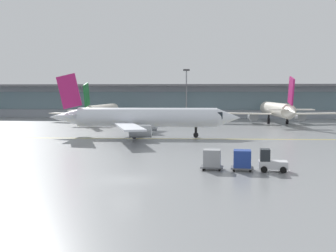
# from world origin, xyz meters

# --- Properties ---
(ground_plane) EXTENTS (400.00, 400.00, 0.00)m
(ground_plane) POSITION_xyz_m (0.00, 0.00, 0.00)
(ground_plane) COLOR gray
(taxiway_centreline_stripe) EXTENTS (109.92, 4.88, 0.01)m
(taxiway_centreline_stripe) POSITION_xyz_m (-2.99, 31.24, 0.00)
(taxiway_centreline_stripe) COLOR yellow
(taxiway_centreline_stripe) RESTS_ON ground_plane
(terminal_concourse) EXTENTS (212.17, 11.00, 9.60)m
(terminal_concourse) POSITION_xyz_m (0.00, 88.14, 4.92)
(terminal_concourse) COLOR #8C939E
(terminal_concourse) RESTS_ON ground_plane
(gate_airplane_1) EXTENTS (26.53, 28.53, 9.45)m
(gate_airplane_1) POSITION_xyz_m (-18.84, 65.90, 2.84)
(gate_airplane_1) COLOR silver
(gate_airplane_1) RESTS_ON ground_plane
(gate_airplane_2) EXTENTS (29.78, 32.08, 10.62)m
(gate_airplane_2) POSITION_xyz_m (23.05, 66.20, 3.19)
(gate_airplane_2) COLOR silver
(gate_airplane_2) RESTS_ON ground_plane
(taxiing_regional_jet) EXTENTS (31.58, 29.37, 10.47)m
(taxiing_regional_jet) POSITION_xyz_m (-3.40, 33.23, 3.14)
(taxiing_regional_jet) COLOR silver
(taxiing_regional_jet) RESTS_ON ground_plane
(baggage_tug) EXTENTS (2.70, 1.78, 2.10)m
(baggage_tug) POSITION_xyz_m (12.61, 4.84, 0.89)
(baggage_tug) COLOR silver
(baggage_tug) RESTS_ON ground_plane
(cargo_dolly_lead) EXTENTS (2.21, 1.75, 1.94)m
(cargo_dolly_lead) POSITION_xyz_m (10.03, 5.03, 1.05)
(cargo_dolly_lead) COLOR #595B60
(cargo_dolly_lead) RESTS_ON ground_plane
(cargo_dolly_trailing) EXTENTS (2.21, 1.75, 1.94)m
(cargo_dolly_trailing) POSITION_xyz_m (7.21, 5.24, 1.05)
(cargo_dolly_trailing) COLOR #595B60
(cargo_dolly_trailing) RESTS_ON ground_plane
(apron_light_mast_1) EXTENTS (1.80, 0.36, 13.70)m
(apron_light_mast_1) POSITION_xyz_m (1.00, 81.69, 7.53)
(apron_light_mast_1) COLOR gray
(apron_light_mast_1) RESTS_ON ground_plane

